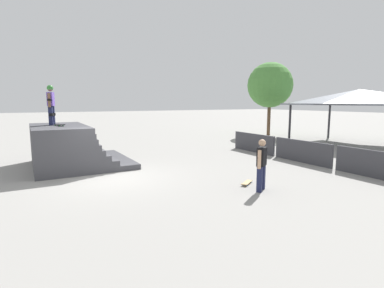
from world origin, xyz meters
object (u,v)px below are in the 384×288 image
Objects in this scene: skater_on_deck at (51,102)px; skateboard_on_ground at (247,183)px; tree_far_back at (270,85)px; bystander_walking at (262,162)px; skateboard_on_deck at (59,125)px.

skater_on_deck reaches higher than skateboard_on_ground.
tree_far_back is at bearing 121.74° from skater_on_deck.
skateboard_on_ground is (-0.81, 0.09, -0.88)m from bystander_walking.
tree_far_back is (-4.63, 17.19, 1.41)m from skater_on_deck.
skateboard_on_ground is 16.69m from tree_far_back.
skater_on_deck is 17.86m from tree_far_back.
tree_far_back reaches higher than skater_on_deck.
skater_on_deck is at bearing 93.44° from bystander_walking.
tree_far_back is (-12.06, 11.68, 3.32)m from bystander_walking.
skateboard_on_ground is (6.62, 5.60, -2.79)m from skater_on_deck.
skateboard_on_deck is at bearing 95.02° from bystander_walking.
skateboard_on_deck is (0.70, 0.22, -0.95)m from skater_on_deck.
skater_on_deck reaches higher than bystander_walking.
tree_far_back is (-5.32, 16.97, 2.35)m from skateboard_on_deck.
skater_on_deck is 9.11m from skateboard_on_ground.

